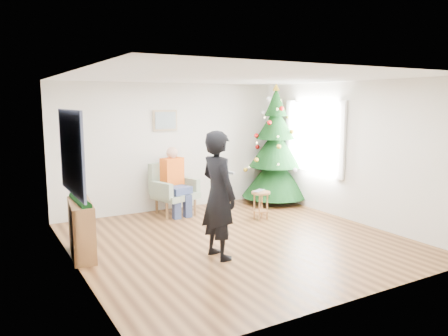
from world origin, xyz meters
TOP-DOWN VIEW (x-y plane):
  - floor at (0.00, 0.00)m, footprint 5.00×5.00m
  - ceiling at (0.00, 0.00)m, footprint 5.00×5.00m
  - wall_back at (0.00, 2.50)m, footprint 5.00×0.00m
  - wall_front at (0.00, -2.50)m, footprint 5.00×0.00m
  - wall_left at (-2.50, 0.00)m, footprint 0.00×5.00m
  - wall_right at (2.50, 0.00)m, footprint 0.00×5.00m
  - window_panel at (2.47, 1.00)m, footprint 0.04×1.30m
  - curtains at (2.44, 1.00)m, footprint 0.05×1.75m
  - christmas_tree at (2.15, 1.90)m, footprint 1.45×1.45m
  - stool at (1.06, 0.87)m, footprint 0.36×0.36m
  - laptop at (1.06, 0.87)m, footprint 0.35×0.31m
  - armchair at (-0.22, 2.06)m, footprint 0.94×0.91m
  - seated_person at (-0.20, 2.01)m, footprint 0.54×0.70m
  - standing_man at (-0.64, -0.52)m, footprint 0.50×0.71m
  - game_controller at (-0.44, -0.55)m, footprint 0.05×0.13m
  - console at (-2.33, 0.53)m, footprint 0.42×1.03m
  - garland at (-2.33, 0.53)m, footprint 0.14×0.90m
  - tapestry at (-2.46, 0.30)m, footprint 0.03×1.50m
  - framed_picture at (-0.20, 2.46)m, footprint 0.52×0.05m

SIDE VIEW (x-z plane):
  - floor at x=0.00m, z-range 0.00..0.00m
  - stool at x=1.06m, z-range 0.01..0.54m
  - armchair at x=-0.22m, z-range -0.13..0.89m
  - console at x=-2.33m, z-range 0.00..0.80m
  - laptop at x=1.06m, z-range 0.54..0.56m
  - seated_person at x=-0.20m, z-range 0.02..1.36m
  - garland at x=-2.33m, z-range 0.75..0.89m
  - standing_man at x=-0.64m, z-range 0.00..1.83m
  - christmas_tree at x=2.15m, z-range -0.13..2.48m
  - game_controller at x=-0.44m, z-range 1.20..1.24m
  - wall_back at x=0.00m, z-range -1.20..3.80m
  - wall_front at x=0.00m, z-range -1.20..3.80m
  - wall_left at x=-2.50m, z-range -1.20..3.80m
  - wall_right at x=2.50m, z-range -1.20..3.80m
  - window_panel at x=2.47m, z-range 0.80..2.20m
  - curtains at x=2.44m, z-range 0.75..2.25m
  - tapestry at x=-2.46m, z-range 0.98..2.12m
  - framed_picture at x=-0.20m, z-range 1.64..2.06m
  - ceiling at x=0.00m, z-range 2.60..2.60m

